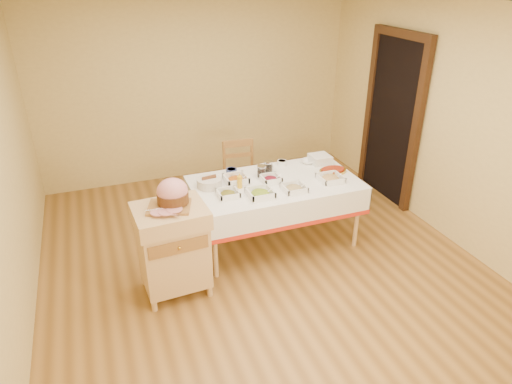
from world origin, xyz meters
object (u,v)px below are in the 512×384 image
at_px(preserve_jar_right, 268,167).
at_px(plate_stack, 320,159).
at_px(dining_table, 275,195).
at_px(bread_basket, 209,183).
at_px(butcher_cart, 173,245).
at_px(mustard_bottle, 240,181).
at_px(dining_chair, 241,177).
at_px(ham_on_board, 172,195).
at_px(preserve_jar_left, 262,172).
at_px(brass_platter, 333,170).

xyz_separation_m(preserve_jar_right, plate_stack, (0.68, 0.03, -0.01)).
height_order(dining_table, bread_basket, bread_basket).
bearing_deg(butcher_cart, mustard_bottle, 30.13).
relative_size(preserve_jar_right, bread_basket, 0.49).
height_order(dining_table, dining_chair, dining_chair).
xyz_separation_m(ham_on_board, plate_stack, (1.91, 0.76, -0.23)).
distance_m(dining_chair, ham_on_board, 1.75).
xyz_separation_m(ham_on_board, preserve_jar_left, (1.12, 0.64, -0.22)).
height_order(dining_table, preserve_jar_left, preserve_jar_left).
bearing_deg(dining_table, brass_platter, 0.63).
bearing_deg(plate_stack, ham_on_board, -158.26).
distance_m(butcher_cart, ham_on_board, 0.51).
xyz_separation_m(mustard_bottle, plate_stack, (1.12, 0.31, -0.03)).
xyz_separation_m(butcher_cart, preserve_jar_left, (1.16, 0.67, 0.30)).
bearing_deg(preserve_jar_right, plate_stack, 2.56).
height_order(butcher_cart, brass_platter, butcher_cart).
relative_size(butcher_cart, preserve_jar_right, 7.07).
distance_m(dining_table, mustard_bottle, 0.47).
height_order(dining_table, ham_on_board, ham_on_board).
height_order(dining_table, mustard_bottle, mustard_bottle).
bearing_deg(preserve_jar_right, dining_chair, 106.08).
height_order(dining_table, plate_stack, plate_stack).
bearing_deg(ham_on_board, brass_platter, 13.63).
relative_size(butcher_cart, plate_stack, 4.02).
bearing_deg(ham_on_board, butcher_cart, -141.88).
bearing_deg(ham_on_board, plate_stack, 21.74).
distance_m(ham_on_board, brass_platter, 2.00).
bearing_deg(mustard_bottle, brass_platter, 0.69).
bearing_deg(ham_on_board, mustard_bottle, 29.68).
xyz_separation_m(dining_table, mustard_bottle, (-0.41, -0.01, 0.24)).
bearing_deg(dining_chair, plate_stack, -31.02).
height_order(butcher_cart, ham_on_board, ham_on_board).
bearing_deg(mustard_bottle, preserve_jar_right, 32.53).
xyz_separation_m(butcher_cart, plate_stack, (1.95, 0.79, 0.29)).
height_order(butcher_cart, dining_chair, dining_chair).
relative_size(dining_table, mustard_bottle, 10.81).
bearing_deg(brass_platter, dining_chair, 136.65).
bearing_deg(bread_basket, preserve_jar_left, 4.80).
relative_size(ham_on_board, preserve_jar_right, 3.09).
bearing_deg(dining_table, mustard_bottle, -179.21).
relative_size(dining_chair, bread_basket, 3.54).
relative_size(preserve_jar_right, plate_stack, 0.57).
relative_size(dining_table, dining_chair, 1.94).
bearing_deg(butcher_cart, brass_platter, 14.24).
bearing_deg(plate_stack, bread_basket, -172.98).
height_order(mustard_bottle, bread_basket, mustard_bottle).
distance_m(butcher_cart, preserve_jar_right, 1.51).
distance_m(dining_chair, plate_stack, 1.02).
xyz_separation_m(dining_table, plate_stack, (0.71, 0.30, 0.21)).
bearing_deg(ham_on_board, preserve_jar_right, 30.71).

